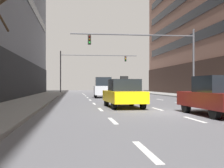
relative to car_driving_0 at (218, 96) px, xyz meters
name	(u,v)px	position (x,y,z in m)	size (l,w,h in m)	color
ground_plane	(169,112)	(-1.56, 1.71, -0.82)	(120.00, 120.00, 0.00)	slate
lane_stripe_l1_s2	(146,151)	(-4.61, -6.29, -0.82)	(0.16, 2.00, 0.01)	silver
lane_stripe_l1_s3	(113,121)	(-4.61, -1.29, -0.82)	(0.16, 2.00, 0.01)	silver
lane_stripe_l1_s4	(100,109)	(-4.61, 3.71, -0.82)	(0.16, 2.00, 0.01)	silver
lane_stripe_l1_s5	(94,104)	(-4.61, 8.71, -0.82)	(0.16, 2.00, 0.01)	silver
lane_stripe_l1_s6	(90,100)	(-4.61, 13.71, -0.82)	(0.16, 2.00, 0.01)	silver
lane_stripe_l1_s7	(87,98)	(-4.61, 18.71, -0.82)	(0.16, 2.00, 0.01)	silver
lane_stripe_l1_s8	(86,96)	(-4.61, 23.71, -0.82)	(0.16, 2.00, 0.01)	silver
lane_stripe_l1_s9	(84,94)	(-4.61, 28.71, -0.82)	(0.16, 2.00, 0.01)	silver
lane_stripe_l1_s10	(83,93)	(-4.61, 33.71, -0.82)	(0.16, 2.00, 0.01)	silver
lane_stripe_l2_s3	(194,119)	(-1.56, -1.29, -0.82)	(0.16, 2.00, 0.01)	silver
lane_stripe_l2_s4	(157,109)	(-1.56, 3.71, -0.82)	(0.16, 2.00, 0.01)	silver
lane_stripe_l2_s5	(138,103)	(-1.56, 8.71, -0.82)	(0.16, 2.00, 0.01)	silver
lane_stripe_l2_s6	(125,100)	(-1.56, 13.71, -0.82)	(0.16, 2.00, 0.01)	silver
lane_stripe_l2_s7	(117,97)	(-1.56, 18.71, -0.82)	(0.16, 2.00, 0.01)	silver
lane_stripe_l2_s8	(111,96)	(-1.56, 23.71, -0.82)	(0.16, 2.00, 0.01)	silver
lane_stripe_l2_s9	(107,94)	(-1.56, 28.71, -0.82)	(0.16, 2.00, 0.01)	silver
lane_stripe_l2_s10	(103,93)	(-1.56, 33.71, -0.82)	(0.16, 2.00, 0.01)	silver
lane_stripe_l3_s4	(211,108)	(1.50, 3.71, -0.82)	(0.16, 2.00, 0.01)	silver
lane_stripe_l3_s5	(180,103)	(1.50, 8.71, -0.82)	(0.16, 2.00, 0.01)	silver
lane_stripe_l3_s6	(160,100)	(1.50, 13.71, -0.82)	(0.16, 2.00, 0.01)	silver
lane_stripe_l3_s7	(146,97)	(1.50, 18.71, -0.82)	(0.16, 2.00, 0.01)	silver
lane_stripe_l3_s8	(136,96)	(1.50, 23.71, -0.82)	(0.16, 2.00, 0.01)	silver
lane_stripe_l3_s9	(129,94)	(1.50, 28.71, -0.82)	(0.16, 2.00, 0.01)	silver
lane_stripe_l3_s10	(123,93)	(1.50, 33.71, -0.82)	(0.16, 2.00, 0.01)	silver
car_driving_0	(218,96)	(0.00, 0.00, 0.00)	(1.97, 4.49, 1.67)	black
car_driving_1	(120,89)	(0.03, 26.69, -0.02)	(1.92, 4.38, 1.63)	black
taxi_driving_2	(124,94)	(-3.19, 4.86, -0.03)	(1.98, 4.36, 1.78)	black
car_driving_3	(103,88)	(-3.04, 18.50, 0.20)	(1.95, 4.32, 2.06)	black
traffic_signal_0	(155,49)	(1.30, 14.57, 3.71)	(11.36, 0.35, 6.29)	#4C4C51
traffic_signal_1	(86,63)	(-4.08, 36.53, 3.94)	(12.40, 0.34, 6.56)	#4C4C51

